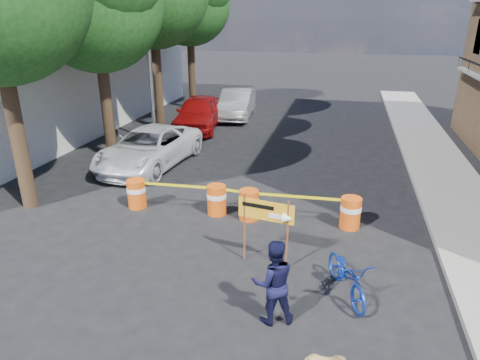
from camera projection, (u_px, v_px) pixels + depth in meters
The scene contains 16 objects.
ground at pixel (223, 270), 10.02m from camera, with size 120.00×120.00×0.00m, color black.
sidewalk_east at pixel (454, 194), 14.04m from camera, with size 2.40×40.00×0.15m, color gray.
white_building at pixel (22, 71), 20.87m from camera, with size 8.00×22.00×6.00m, color silver.
tree_mid_a at pixel (96, 2), 15.67m from camera, with size 5.25×5.00×8.68m.
tree_far at pixel (190, 2), 24.64m from camera, with size 5.04×4.80×8.84m.
streetlamp at pixel (149, 44), 18.34m from camera, with size 1.25×0.18×8.00m.
barrel_far_left at pixel (137, 193), 13.10m from camera, with size 0.58×0.58×0.90m.
barrel_mid_left at pixel (217, 199), 12.66m from camera, with size 0.58×0.58×0.90m.
barrel_mid_right at pixel (249, 204), 12.33m from camera, with size 0.58×0.58×0.90m.
barrel_far_right at pixel (350, 212), 11.84m from camera, with size 0.58×0.58×0.90m.
detour_sign at pixel (273, 217), 9.76m from camera, with size 1.33×0.36×1.73m.
pedestrian at pixel (273, 282), 8.07m from camera, with size 0.85×0.66×1.74m, color black.
bicycle at pixel (349, 256), 8.79m from camera, with size 0.66×0.99×1.89m, color #1333A0.
suv_white at pixel (149, 148), 16.60m from camera, with size 2.45×5.31×1.48m, color white.
sedan_red at pixel (199, 113), 21.90m from camera, with size 2.02×5.03×1.71m, color #9A0C0D.
sedan_silver at pixel (237, 104), 24.49m from camera, with size 1.69×4.83×1.59m, color #ADAFB4.
Camera 1 is at (2.44, -8.22, 5.61)m, focal length 32.00 mm.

